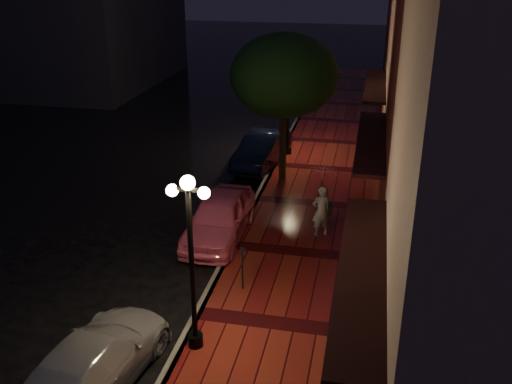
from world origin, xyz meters
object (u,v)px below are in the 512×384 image
Objects in this scene: street_tree at (284,78)px; pink_car at (219,217)px; parking_meter at (242,264)px; woman_with_umbrella at (322,190)px; streetlamp_far at (289,101)px; silver_car at (94,361)px; streetlamp_near at (191,254)px; navy_car at (262,150)px.

pink_car is at bearing -102.78° from street_tree.
street_tree is 9.02m from parking_meter.
streetlamp_far is at bearing -98.05° from woman_with_umbrella.
streetlamp_far is at bearing -88.94° from silver_car.
silver_car is (-2.02, -12.56, -3.60)m from street_tree.
streetlamp_near reaches higher than pink_car.
woman_with_umbrella is 1.89× the size of parking_meter.
street_tree is 1.30× the size of silver_car.
woman_with_umbrella is (2.30, 6.25, -0.87)m from streetlamp_near.
street_tree is 4.11m from navy_car.
street_tree is 5.74m from woman_with_umbrella.
navy_car is 3.38× the size of parking_meter.
streetlamp_near is 0.74× the size of street_tree.
streetlamp_near reaches higher than silver_car.
pink_car is at bearing 114.20° from parking_meter.
parking_meter is (0.54, 2.61, -1.68)m from streetlamp_near.
parking_meter is (1.49, -10.08, 0.21)m from navy_car.
parking_meter is at bearing -87.30° from streetlamp_far.
woman_with_umbrella reaches higher than navy_car.
streetlamp_far reaches higher than parking_meter.
woman_with_umbrella is at bearing -55.39° from navy_car.
street_tree is at bearing -91.29° from woman_with_umbrella.
streetlamp_far reaches higher than pink_car.
streetlamp_far reaches higher than navy_car.
street_tree is 4.59× the size of parking_meter.
silver_car is at bearing -96.45° from streetlamp_far.
pink_car is 3.44× the size of parking_meter.
navy_car is at bearing 125.34° from street_tree.
woman_with_umbrella reaches higher than silver_car.
streetlamp_near is at bearing -130.73° from silver_car.
parking_meter is (2.30, 4.18, 0.27)m from silver_car.
streetlamp_near is 1.01× the size of navy_car.
pink_car reaches higher than navy_car.
pink_car is at bearing -82.15° from navy_car.
street_tree is 6.49m from pink_car.
parking_meter is at bearing -88.10° from street_tree.
parking_meter is at bearing 39.51° from woman_with_umbrella.
street_tree reaches higher than pink_car.
street_tree is 13.22m from silver_car.
silver_car is 1.87× the size of woman_with_umbrella.
pink_car is (-0.95, 5.66, -1.86)m from streetlamp_near.
navy_car is at bearing -85.74° from silver_car.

